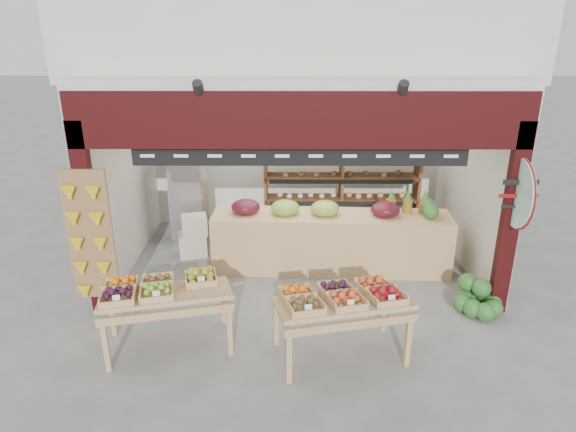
% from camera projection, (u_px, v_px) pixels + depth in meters
% --- Properties ---
extents(ground, '(60.00, 60.00, 0.00)m').
position_uv_depth(ground, '(298.00, 274.00, 8.15)').
color(ground, '#63625E').
rests_on(ground, ground).
extents(shop_structure, '(6.36, 5.12, 5.40)m').
position_uv_depth(shop_structure, '(298.00, 10.00, 8.24)').
color(shop_structure, silver).
rests_on(shop_structure, ground).
extents(banana_board, '(0.60, 0.15, 1.80)m').
position_uv_depth(banana_board, '(90.00, 239.00, 6.67)').
color(banana_board, olive).
rests_on(banana_board, ground).
extents(gift_sign, '(0.04, 0.93, 0.92)m').
position_uv_depth(gift_sign, '(518.00, 193.00, 6.44)').
color(gift_sign, '#C3F6DD').
rests_on(gift_sign, ground).
extents(back_shelving, '(2.78, 0.46, 1.74)m').
position_uv_depth(back_shelving, '(341.00, 181.00, 9.25)').
color(back_shelving, brown).
rests_on(back_shelving, ground).
extents(refrigerator, '(0.79, 0.79, 1.69)m').
position_uv_depth(refrigerator, '(189.00, 194.00, 9.25)').
color(refrigerator, silver).
rests_on(refrigerator, ground).
extents(cardboard_stack, '(1.07, 0.83, 0.72)m').
position_uv_depth(cardboard_stack, '(207.00, 239.00, 8.80)').
color(cardboard_stack, beige).
rests_on(cardboard_stack, ground).
extents(mid_counter, '(3.76, 0.90, 1.16)m').
position_uv_depth(mid_counter, '(330.00, 239.00, 8.17)').
color(mid_counter, tan).
rests_on(mid_counter, ground).
extents(display_table_left, '(1.68, 1.17, 0.98)m').
position_uv_depth(display_table_left, '(157.00, 291.00, 6.13)').
color(display_table_left, tan).
rests_on(display_table_left, ground).
extents(display_table_right, '(1.67, 1.16, 0.98)m').
position_uv_depth(display_table_right, '(341.00, 299.00, 5.93)').
color(display_table_right, tan).
rests_on(display_table_right, ground).
extents(watermelon_pile, '(0.68, 0.66, 0.50)m').
position_uv_depth(watermelon_pile, '(478.00, 300.00, 7.05)').
color(watermelon_pile, '#174719').
rests_on(watermelon_pile, ground).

